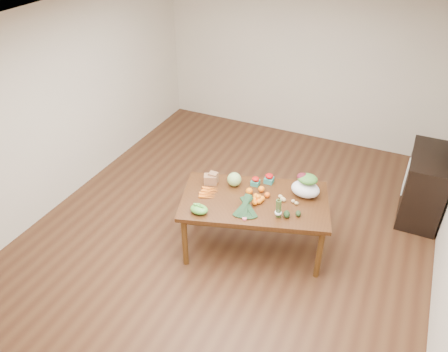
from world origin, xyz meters
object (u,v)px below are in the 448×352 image
at_px(cabbage, 234,179).
at_px(kale_bunch, 246,208).
at_px(paper_bag, 210,178).
at_px(salad_bag, 306,187).
at_px(asparagus_bundle, 279,208).
at_px(cabinet, 425,186).
at_px(dining_table, 254,224).
at_px(mandarin_cluster, 258,198).

relative_size(cabbage, kale_bunch, 0.44).
bearing_deg(paper_bag, kale_bunch, -31.04).
bearing_deg(salad_bag, asparagus_bundle, -107.02).
bearing_deg(asparagus_bundle, cabinet, 33.23).
bearing_deg(salad_bag, cabbage, -169.69).
bearing_deg(asparagus_bundle, kale_bunch, 178.18).
bearing_deg(dining_table, cabinet, 23.83).
relative_size(cabinet, cabbage, 5.86).
xyz_separation_m(cabinet, mandarin_cluster, (-1.80, -1.62, 0.33)).
distance_m(cabbage, salad_bag, 0.87).
relative_size(asparagus_bundle, salad_bag, 0.73).
distance_m(cabinet, mandarin_cluster, 2.45).
relative_size(dining_table, kale_bunch, 4.31).
bearing_deg(cabinet, kale_bunch, -134.26).
bearing_deg(mandarin_cluster, cabinet, 42.00).
relative_size(cabinet, salad_bag, 2.99).
xyz_separation_m(dining_table, mandarin_cluster, (0.04, -0.02, 0.43)).
xyz_separation_m(paper_bag, kale_bunch, (0.63, -0.38, 0.01)).
relative_size(dining_table, cabinet, 1.69).
relative_size(dining_table, mandarin_cluster, 9.58).
height_order(paper_bag, mandarin_cluster, paper_bag).
distance_m(paper_bag, cabbage, 0.30).
distance_m(mandarin_cluster, kale_bunch, 0.28).
distance_m(cabinet, asparagus_bundle, 2.37).
height_order(cabinet, salad_bag, salad_bag).
bearing_deg(paper_bag, asparagus_bundle, -15.94).
xyz_separation_m(dining_table, paper_bag, (-0.63, 0.08, 0.45)).
distance_m(paper_bag, mandarin_cluster, 0.68).
bearing_deg(cabinet, paper_bag, -148.43).
relative_size(cabbage, salad_bag, 0.51).
xyz_separation_m(paper_bag, salad_bag, (1.14, 0.24, 0.06)).
distance_m(kale_bunch, asparagus_bundle, 0.37).
relative_size(paper_bag, cabbage, 1.19).
distance_m(dining_table, cabinet, 2.44).
height_order(paper_bag, salad_bag, salad_bag).
bearing_deg(dining_table, mandarin_cluster, -44.27).
relative_size(mandarin_cluster, kale_bunch, 0.45).
height_order(mandarin_cluster, asparagus_bundle, asparagus_bundle).
bearing_deg(cabbage, cabinet, 33.24).
height_order(cabinet, mandarin_cluster, cabinet).
bearing_deg(asparagus_bundle, mandarin_cluster, 133.35).
bearing_deg(cabbage, asparagus_bundle, -27.83).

